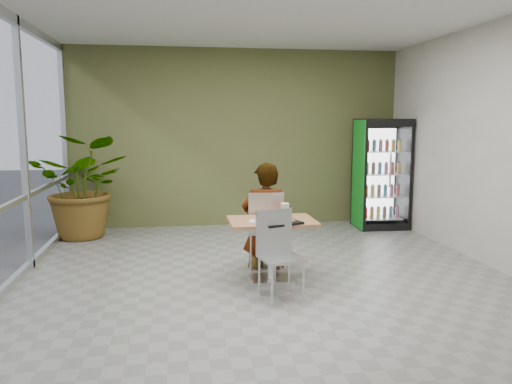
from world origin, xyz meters
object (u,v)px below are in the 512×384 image
at_px(chair_near, 277,246).
at_px(potted_plant, 85,186).
at_px(soda_cup, 285,211).
at_px(cafeteria_tray, 279,223).
at_px(beverage_fridge, 382,174).
at_px(seated_woman, 265,227).
at_px(chair_far, 265,224).
at_px(dining_table, 272,237).

distance_m(chair_near, potted_plant, 4.15).
bearing_deg(soda_cup, cafeteria_tray, -113.23).
height_order(chair_near, beverage_fridge, beverage_fridge).
xyz_separation_m(seated_woman, beverage_fridge, (2.48, 2.14, 0.43)).
height_order(chair_near, cafeteria_tray, chair_near).
relative_size(chair_near, potted_plant, 0.56).
xyz_separation_m(seated_woman, potted_plant, (-2.64, 2.14, 0.31)).
bearing_deg(cafeteria_tray, seated_woman, 91.41).
bearing_deg(chair_far, seated_woman, -94.09).
distance_m(dining_table, beverage_fridge, 3.71).
relative_size(chair_far, potted_plant, 0.60).
xyz_separation_m(chair_far, seated_woman, (0.01, 0.06, -0.05)).
bearing_deg(chair_far, dining_table, 93.65).
relative_size(seated_woman, soda_cup, 9.20).
bearing_deg(potted_plant, dining_table, -45.88).
xyz_separation_m(chair_near, beverage_fridge, (2.53, 3.23, 0.42)).
height_order(chair_far, potted_plant, potted_plant).
bearing_deg(potted_plant, soda_cup, -43.38).
height_order(chair_near, seated_woman, seated_woman).
distance_m(chair_far, chair_near, 1.04).
height_order(chair_far, cafeteria_tray, chair_far).
xyz_separation_m(chair_near, potted_plant, (-2.59, 3.23, 0.29)).
bearing_deg(dining_table, soda_cup, 20.68).
height_order(dining_table, potted_plant, potted_plant).
distance_m(dining_table, cafeteria_tray, 0.34).
height_order(dining_table, chair_near, chair_near).
relative_size(dining_table, cafeteria_tray, 2.20).
bearing_deg(potted_plant, chair_near, -51.31).
height_order(chair_far, soda_cup, chair_far).
bearing_deg(soda_cup, chair_near, -109.34).
height_order(dining_table, beverage_fridge, beverage_fridge).
bearing_deg(beverage_fridge, seated_woman, -136.93).
bearing_deg(chair_far, cafeteria_tray, 96.84).
distance_m(soda_cup, potted_plant, 3.84).
relative_size(chair_far, soda_cup, 5.54).
relative_size(dining_table, potted_plant, 0.60).
distance_m(dining_table, soda_cup, 0.35).
xyz_separation_m(chair_far, beverage_fridge, (2.49, 2.19, 0.38)).
bearing_deg(soda_cup, dining_table, -159.32).
bearing_deg(chair_near, soda_cup, 58.43).
xyz_separation_m(cafeteria_tray, beverage_fridge, (2.46, 2.95, 0.21)).
relative_size(chair_near, seated_woman, 0.57).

